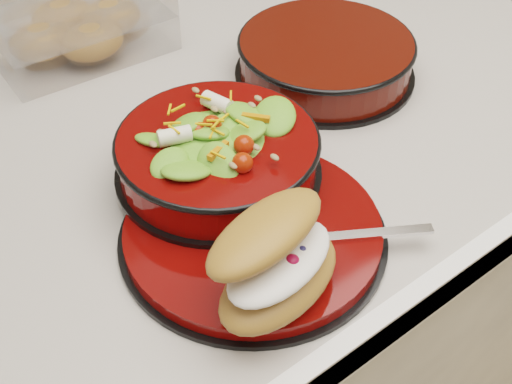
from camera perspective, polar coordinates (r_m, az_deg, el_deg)
island_counter at (r=1.20m, az=-5.96°, el=-12.60°), size 1.24×0.74×0.90m
dinner_plate at (r=0.73m, az=-0.16°, el=-3.22°), size 0.28×0.28×0.02m
salad_bowl at (r=0.76m, az=-3.10°, el=3.44°), size 0.23×0.23×0.09m
croissant at (r=0.63m, az=1.55°, el=-5.49°), size 0.15×0.12×0.09m
fork at (r=0.71m, az=7.56°, el=-3.48°), size 0.14×0.10×0.00m
pastry_box at (r=1.04m, az=-14.28°, el=13.21°), size 0.25×0.19×0.09m
extra_bowl at (r=0.96m, az=5.59°, el=10.74°), size 0.24×0.24×0.05m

